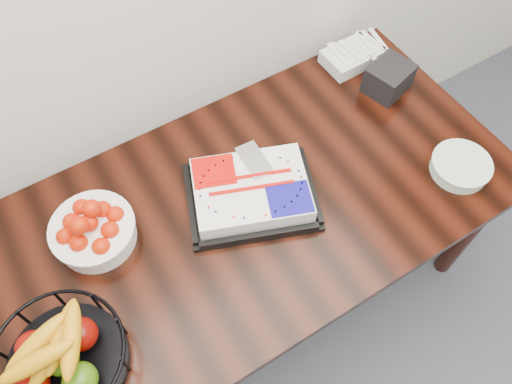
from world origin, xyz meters
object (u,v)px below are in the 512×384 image
fruit_basket (62,358)px  napkin_box (389,78)px  cake_tray (251,192)px  tangerine_bowl (92,228)px  table (248,219)px  plate_stack (460,167)px

fruit_basket → napkin_box: (1.38, 0.34, -0.02)m
cake_tray → tangerine_bowl: size_ratio=1.94×
table → napkin_box: napkin_box is taller
plate_stack → napkin_box: (0.03, 0.42, 0.03)m
table → plate_stack: (0.68, -0.26, 0.11)m
cake_tray → plate_stack: size_ratio=2.51×
fruit_basket → napkin_box: 1.42m
tangerine_bowl → plate_stack: size_ratio=1.29×
plate_stack → table: bearing=159.3°
plate_stack → cake_tray: bearing=157.1°
fruit_basket → plate_stack: bearing=-3.5°
tangerine_bowl → cake_tray: bearing=-14.5°
table → tangerine_bowl: bearing=162.4°
table → fruit_basket: 0.71m
table → tangerine_bowl: 0.50m
table → plate_stack: 0.74m
tangerine_bowl → fruit_basket: bearing=-123.3°
cake_tray → napkin_box: (0.69, 0.15, 0.02)m
tangerine_bowl → fruit_basket: fruit_basket is taller
table → fruit_basket: fruit_basket is taller
cake_tray → fruit_basket: (-0.69, -0.19, 0.04)m
cake_tray → tangerine_bowl: bearing=165.5°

